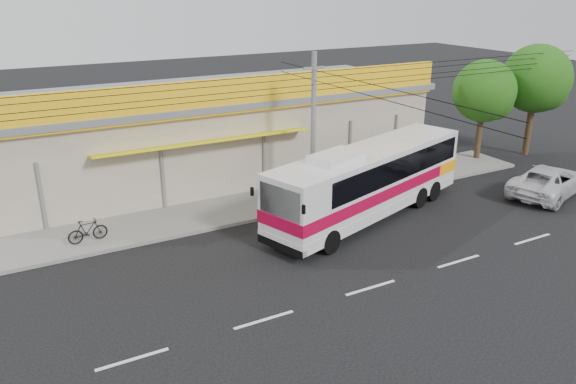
# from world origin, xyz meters

# --- Properties ---
(ground) EXTENTS (120.00, 120.00, 0.00)m
(ground) POSITION_xyz_m (0.00, 0.00, 0.00)
(ground) COLOR black
(ground) RESTS_ON ground
(sidewalk) EXTENTS (30.00, 3.20, 0.15)m
(sidewalk) POSITION_xyz_m (0.00, 6.00, 0.07)
(sidewalk) COLOR slate
(sidewalk) RESTS_ON ground
(lane_markings) EXTENTS (50.00, 0.12, 0.01)m
(lane_markings) POSITION_xyz_m (0.00, -2.50, 0.00)
(lane_markings) COLOR silver
(lane_markings) RESTS_ON ground
(storefront_building) EXTENTS (22.60, 9.20, 5.70)m
(storefront_building) POSITION_xyz_m (-0.01, 11.54, 2.30)
(storefront_building) COLOR #A69A86
(storefront_building) RESTS_ON ground
(coach_bus) EXTENTS (11.22, 5.63, 3.40)m
(coach_bus) POSITION_xyz_m (3.71, 2.60, 1.82)
(coach_bus) COLOR silver
(coach_bus) RESTS_ON ground
(motorbike_dark) EXTENTS (1.57, 0.57, 0.92)m
(motorbike_dark) POSITION_xyz_m (-7.69, 5.47, 0.61)
(motorbike_dark) COLOR black
(motorbike_dark) RESTS_ON sidewalk
(white_car) EXTENTS (5.63, 3.81, 1.43)m
(white_car) POSITION_xyz_m (12.80, 0.61, 0.72)
(white_car) COLOR silver
(white_car) RESTS_ON ground
(utility_pole) EXTENTS (34.00, 14.00, 6.93)m
(utility_pole) POSITION_xyz_m (2.19, 4.99, 5.72)
(utility_pole) COLOR #60605E
(utility_pole) RESTS_ON ground
(tree_near) EXTENTS (3.90, 3.90, 6.46)m
(tree_near) POSITION_xyz_m (17.68, 5.76, 4.37)
(tree_near) COLOR #2F1F13
(tree_near) RESTS_ON ground
(tree_far) EXTENTS (3.46, 3.46, 5.74)m
(tree_far) POSITION_xyz_m (14.24, 6.35, 3.88)
(tree_far) COLOR #2F1F13
(tree_far) RESTS_ON ground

